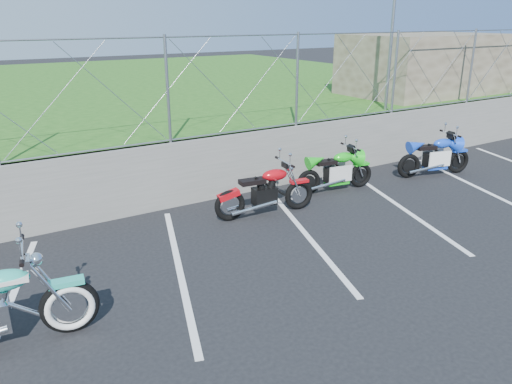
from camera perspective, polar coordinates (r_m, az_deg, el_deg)
ground at (r=6.94m, az=-5.41°, el=-11.86°), size 90.00×90.00×0.00m
retaining_wall at (r=9.68m, az=-14.96°, el=1.00°), size 30.00×0.22×1.30m
grass_field at (r=19.25m, az=-24.24°, el=8.89°), size 30.00×20.00×1.30m
stone_building at (r=17.06m, az=18.78°, el=13.69°), size 5.00×3.00×1.80m
chain_link_fence at (r=9.31m, az=-15.85°, el=10.68°), size 28.00×0.03×2.00m
sign_pole at (r=13.50m, az=15.10°, el=15.37°), size 0.08×0.08×3.00m
parking_lines at (r=8.22m, az=-1.08°, el=-6.51°), size 18.29×4.31×0.01m
naked_orange at (r=9.46m, az=1.22°, el=-0.12°), size 2.04×0.69×1.02m
sportbike_green at (r=10.93m, az=9.18°, el=2.23°), size 1.86×0.66×0.97m
sportbike_blue at (r=12.62m, az=19.82°, el=3.72°), size 1.91×0.74×1.01m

